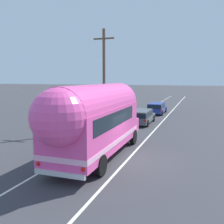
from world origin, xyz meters
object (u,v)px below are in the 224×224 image
Objects in this scene: utility_pole at (104,78)px; car_lead at (141,116)px; painted_bus at (94,118)px; car_second at (157,107)px.

utility_pole reaches higher than car_lead.
painted_bus reaches higher than car_lead.
utility_pole reaches higher than painted_bus.
painted_bus reaches higher than car_second.
painted_bus is 2.26× the size of car_lead.
car_second is at bearing 88.29° from car_lead.
car_lead and car_second have the same top height.
car_second is at bearing 77.33° from utility_pole.
painted_bus is 19.37m from car_second.
car_lead is at bearing -91.71° from car_second.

